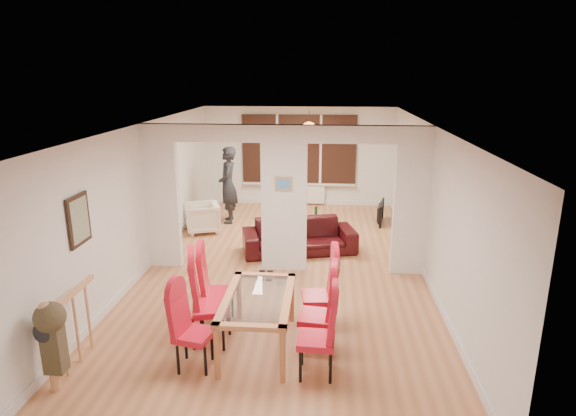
# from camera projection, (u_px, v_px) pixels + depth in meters

# --- Properties ---
(floor) EXTENTS (5.00, 9.00, 0.01)m
(floor) POSITION_uv_depth(u_px,v_px,m) (284.00, 268.00, 8.79)
(floor) COLOR #BD794C
(floor) RESTS_ON ground
(room_walls) EXTENTS (5.00, 9.00, 2.60)m
(room_walls) POSITION_uv_depth(u_px,v_px,m) (284.00, 199.00, 8.44)
(room_walls) COLOR silver
(room_walls) RESTS_ON floor
(divider_wall) EXTENTS (5.00, 0.18, 2.60)m
(divider_wall) POSITION_uv_depth(u_px,v_px,m) (284.00, 199.00, 8.44)
(divider_wall) COLOR white
(divider_wall) RESTS_ON floor
(bay_window_blinds) EXTENTS (3.00, 0.08, 1.80)m
(bay_window_blinds) POSITION_uv_depth(u_px,v_px,m) (299.00, 149.00, 12.65)
(bay_window_blinds) COLOR black
(bay_window_blinds) RESTS_ON room_walls
(radiator) EXTENTS (1.40, 0.08, 0.50)m
(radiator) POSITION_uv_depth(u_px,v_px,m) (299.00, 194.00, 12.93)
(radiator) COLOR white
(radiator) RESTS_ON floor
(pendant_light) EXTENTS (0.36, 0.36, 0.36)m
(pendant_light) POSITION_uv_depth(u_px,v_px,m) (309.00, 129.00, 11.35)
(pendant_light) COLOR orange
(pendant_light) RESTS_ON room_walls
(stair_newel) EXTENTS (0.40, 1.20, 1.10)m
(stair_newel) POSITION_uv_depth(u_px,v_px,m) (74.00, 324.00, 5.75)
(stair_newel) COLOR tan
(stair_newel) RESTS_ON floor
(wall_poster) EXTENTS (0.04, 0.52, 0.67)m
(wall_poster) POSITION_uv_depth(u_px,v_px,m) (79.00, 220.00, 6.25)
(wall_poster) COLOR gray
(wall_poster) RESTS_ON room_walls
(pillar_photo) EXTENTS (0.30, 0.03, 0.25)m
(pillar_photo) POSITION_uv_depth(u_px,v_px,m) (284.00, 184.00, 8.26)
(pillar_photo) COLOR #4C8CD8
(pillar_photo) RESTS_ON divider_wall
(dining_table) EXTENTS (0.86, 1.52, 0.71)m
(dining_table) POSITION_uv_depth(u_px,v_px,m) (258.00, 322.00, 6.18)
(dining_table) COLOR #B77143
(dining_table) RESTS_ON floor
(dining_chair_la) EXTENTS (0.49, 0.49, 1.02)m
(dining_chair_la) POSITION_uv_depth(u_px,v_px,m) (194.00, 329.00, 5.71)
(dining_chair_la) COLOR red
(dining_chair_la) RESTS_ON floor
(dining_chair_lb) EXTENTS (0.57, 0.57, 1.17)m
(dining_chair_lb) POSITION_uv_depth(u_px,v_px,m) (211.00, 301.00, 6.23)
(dining_chair_lb) COLOR red
(dining_chair_lb) RESTS_ON floor
(dining_chair_lc) EXTENTS (0.48, 0.48, 1.08)m
(dining_chair_lc) POSITION_uv_depth(u_px,v_px,m) (217.00, 288.00, 6.72)
(dining_chair_lc) COLOR red
(dining_chair_lc) RESTS_ON floor
(dining_chair_ra) EXTENTS (0.45, 0.45, 1.06)m
(dining_chair_ra) POSITION_uv_depth(u_px,v_px,m) (316.00, 334.00, 5.57)
(dining_chair_ra) COLOR red
(dining_chair_ra) RESTS_ON floor
(dining_chair_rb) EXTENTS (0.49, 0.49, 1.10)m
(dining_chair_rb) POSITION_uv_depth(u_px,v_px,m) (317.00, 311.00, 6.06)
(dining_chair_rb) COLOR red
(dining_chair_rb) RESTS_ON floor
(dining_chair_rc) EXTENTS (0.49, 0.49, 1.11)m
(dining_chair_rc) POSITION_uv_depth(u_px,v_px,m) (318.00, 291.00, 6.58)
(dining_chair_rc) COLOR red
(dining_chair_rc) RESTS_ON floor
(sofa) EXTENTS (2.34, 1.36, 0.64)m
(sofa) POSITION_uv_depth(u_px,v_px,m) (299.00, 236.00, 9.51)
(sofa) COLOR black
(sofa) RESTS_ON floor
(armchair) EXTENTS (0.90, 0.91, 0.66)m
(armchair) POSITION_uv_depth(u_px,v_px,m) (203.00, 218.00, 10.71)
(armchair) COLOR #F0DFCB
(armchair) RESTS_ON floor
(person) EXTENTS (0.72, 0.54, 1.80)m
(person) POSITION_uv_depth(u_px,v_px,m) (228.00, 185.00, 11.27)
(person) COLOR black
(person) RESTS_ON floor
(television) EXTENTS (0.89, 0.27, 0.51)m
(television) POSITION_uv_depth(u_px,v_px,m) (378.00, 212.00, 11.37)
(television) COLOR black
(television) RESTS_ON floor
(coffee_table) EXTENTS (0.96, 0.58, 0.21)m
(coffee_table) POSITION_uv_depth(u_px,v_px,m) (316.00, 223.00, 11.11)
(coffee_table) COLOR #351B12
(coffee_table) RESTS_ON floor
(bottle) EXTENTS (0.07, 0.07, 0.27)m
(bottle) POSITION_uv_depth(u_px,v_px,m) (316.00, 211.00, 11.14)
(bottle) COLOR #143F19
(bottle) RESTS_ON coffee_table
(bowl) EXTENTS (0.23, 0.23, 0.06)m
(bowl) POSITION_uv_depth(u_px,v_px,m) (313.00, 217.00, 11.09)
(bowl) COLOR #351B12
(bowl) RESTS_ON coffee_table
(shoes) EXTENTS (0.24, 0.27, 0.10)m
(shoes) POSITION_uv_depth(u_px,v_px,m) (265.00, 276.00, 8.33)
(shoes) COLOR black
(shoes) RESTS_ON floor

